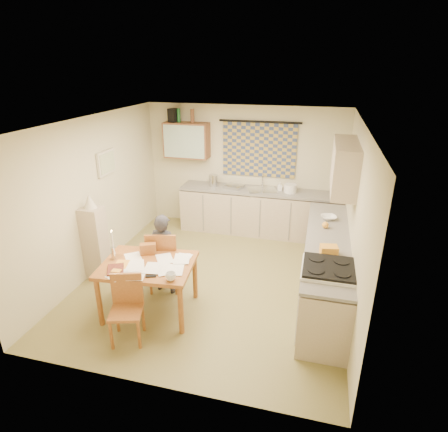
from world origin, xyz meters
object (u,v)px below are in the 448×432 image
(dining_table, at_px, (150,287))
(chair_far, at_px, (165,271))
(person, at_px, (164,254))
(counter_back, at_px, (262,212))
(shelf_stand, at_px, (95,243))
(stove, at_px, (325,301))
(counter_right, at_px, (325,268))

(dining_table, bearing_deg, chair_far, 86.40)
(chair_far, relative_size, person, 0.79)
(counter_back, relative_size, person, 2.64)
(counter_back, relative_size, dining_table, 2.53)
(dining_table, height_order, shelf_stand, shelf_stand)
(dining_table, distance_m, shelf_stand, 1.38)
(stove, relative_size, chair_far, 1.00)
(counter_back, xyz_separation_m, chair_far, (-1.11, -2.39, -0.15))
(dining_table, relative_size, shelf_stand, 1.09)
(counter_right, height_order, chair_far, chair_far)
(counter_back, height_order, shelf_stand, shelf_stand)
(counter_back, bearing_deg, counter_right, -57.47)
(shelf_stand, bearing_deg, counter_back, 45.49)
(person, bearing_deg, shelf_stand, 2.37)
(dining_table, height_order, chair_far, chair_far)
(dining_table, bearing_deg, stove, -3.22)
(counter_back, height_order, chair_far, chair_far)
(counter_back, bearing_deg, shelf_stand, -134.51)
(shelf_stand, bearing_deg, counter_right, 6.18)
(counter_right, xyz_separation_m, chair_far, (-2.35, -0.44, -0.15))
(person, bearing_deg, stove, 177.25)
(counter_back, relative_size, counter_right, 1.12)
(counter_back, height_order, stove, stove)
(counter_back, relative_size, chair_far, 3.34)
(counter_back, height_order, person, person)
(counter_back, distance_m, shelf_stand, 3.28)
(chair_far, distance_m, person, 0.32)
(chair_far, xyz_separation_m, shelf_stand, (-1.19, 0.06, 0.29))
(stove, distance_m, chair_far, 2.41)
(counter_back, bearing_deg, stove, -66.49)
(stove, relative_size, person, 0.79)
(counter_right, bearing_deg, dining_table, -156.42)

